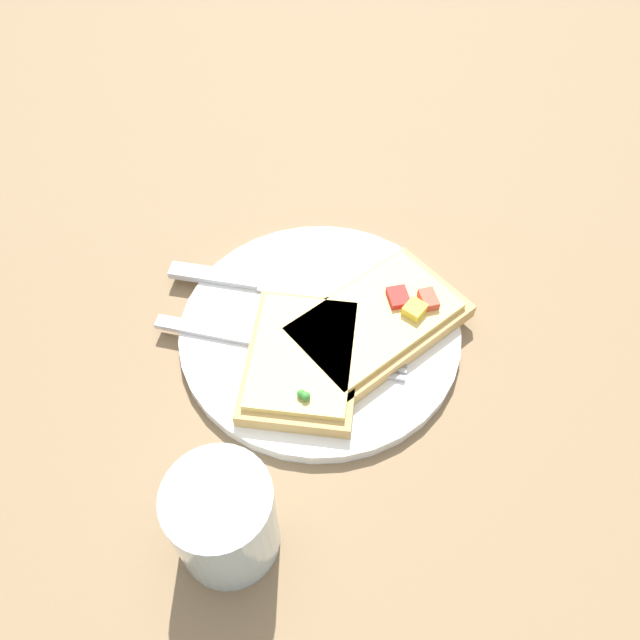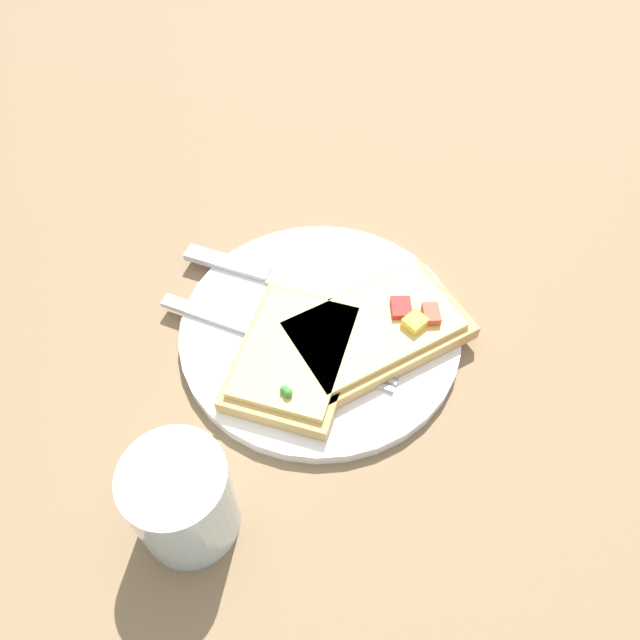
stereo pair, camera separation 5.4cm
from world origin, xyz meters
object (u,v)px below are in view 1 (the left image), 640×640
Objects in this scene: fork at (293,347)px; pizza_slice_corner at (303,359)px; plate at (320,331)px; knife at (269,284)px; drinking_glass at (224,520)px; pizza_slice_main at (375,323)px.

pizza_slice_corner is (-0.00, 0.02, 0.01)m from fork.
pizza_slice_corner is at bearing 50.48° from plate.
fork is 0.07m from knife.
plate is 1.22× the size of knife.
knife is at bearing -113.82° from drinking_glass.
knife is (0.03, -0.06, 0.01)m from plate.
pizza_slice_main reaches higher than fork.
knife is at bearing -66.82° from pizza_slice_main.
pizza_slice_corner is (-0.00, 0.09, 0.01)m from knife.
pizza_slice_main is at bearing 157.28° from plate.
drinking_glass is at bearing -83.63° from knife.
knife is at bearing 27.91° from pizza_slice_corner.
drinking_glass reaches higher than plate.
fork is at bearing -60.19° from knife.
fork is 1.27× the size of pizza_slice_corner.
plate is 1.59× the size of pizza_slice_corner.
pizza_slice_corner is at bearing -8.64° from pizza_slice_main.
fork is 0.17m from drinking_glass.
fork is 2.33× the size of drinking_glass.
plate is 1.25× the size of fork.
pizza_slice_corner is (0.07, 0.01, -0.00)m from pizza_slice_main.
fork is at bearing -23.24° from pizza_slice_main.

